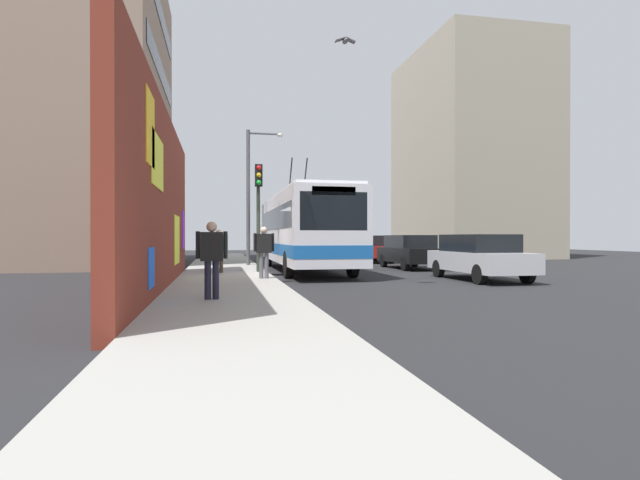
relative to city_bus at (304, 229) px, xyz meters
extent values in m
plane|color=#232326|center=(-3.64, 1.80, -1.86)|extent=(80.00, 80.00, 0.00)
cube|color=#9E9B93|center=(-3.64, 3.40, -1.79)|extent=(48.00, 3.20, 0.15)
cube|color=maroon|center=(-7.52, 5.15, 0.58)|extent=(14.23, 0.30, 4.89)
cube|color=yellow|center=(-11.14, 4.99, 1.79)|extent=(1.20, 0.02, 1.47)
cube|color=yellow|center=(-9.88, 4.99, 1.31)|extent=(2.15, 0.02, 1.17)
cube|color=blue|center=(-11.03, 4.99, -0.99)|extent=(0.89, 0.02, 0.82)
cube|color=#8C19D8|center=(-1.58, 4.99, -0.09)|extent=(1.10, 0.02, 1.47)
cube|color=yellow|center=(-4.59, 4.99, -0.46)|extent=(1.94, 0.02, 1.58)
cube|color=gray|center=(7.87, 11.00, 6.56)|extent=(13.74, 8.34, 16.85)
cube|color=black|center=(7.87, 6.81, 2.54)|extent=(11.68, 0.04, 1.10)
cube|color=black|center=(7.87, 6.81, 5.74)|extent=(11.68, 0.04, 1.10)
cube|color=black|center=(7.87, 6.81, 8.94)|extent=(11.68, 0.04, 1.10)
cube|color=black|center=(7.87, 6.81, 12.14)|extent=(11.68, 0.04, 1.10)
cube|color=#9E937F|center=(13.87, -15.20, 5.95)|extent=(11.95, 8.32, 15.63)
cube|color=black|center=(13.87, -19.38, 2.54)|extent=(10.16, 0.04, 1.10)
cube|color=black|center=(13.87, -19.38, 5.74)|extent=(10.16, 0.04, 1.10)
cube|color=black|center=(13.87, -19.38, 8.94)|extent=(10.16, 0.04, 1.10)
cube|color=silver|center=(0.01, 0.00, -0.02)|extent=(11.77, 2.63, 2.79)
cube|color=silver|center=(0.01, 0.00, 1.43)|extent=(11.30, 2.42, 0.12)
cube|color=#1959A5|center=(0.01, 0.00, -0.86)|extent=(11.79, 2.65, 0.44)
cube|color=black|center=(-5.86, 0.00, 0.47)|extent=(0.04, 2.23, 1.25)
cube|color=black|center=(0.01, 0.00, 0.40)|extent=(10.82, 2.66, 0.89)
cube|color=orange|center=(-5.85, 0.00, 1.12)|extent=(0.06, 1.45, 0.28)
cylinder|color=black|center=(1.77, -0.35, 2.27)|extent=(1.43, 0.06, 2.00)
cylinder|color=black|center=(1.77, 0.35, 2.27)|extent=(1.43, 0.06, 2.00)
cylinder|color=black|center=(-3.76, -1.19, -1.36)|extent=(1.00, 0.28, 1.00)
cylinder|color=black|center=(-3.76, 1.19, -1.36)|extent=(1.00, 0.28, 1.00)
cylinder|color=black|center=(3.77, -1.19, -1.36)|extent=(1.00, 0.28, 1.00)
cylinder|color=black|center=(3.77, 1.19, -1.36)|extent=(1.00, 0.28, 1.00)
cube|color=#B7B7BC|center=(-5.74, -5.20, -1.21)|extent=(4.55, 1.87, 0.66)
cube|color=black|center=(-5.65, -5.20, -0.58)|extent=(2.73, 1.68, 0.60)
cylinder|color=black|center=(-7.24, -6.03, -1.54)|extent=(0.64, 0.22, 0.64)
cylinder|color=black|center=(-7.24, -4.37, -1.54)|extent=(0.64, 0.22, 0.64)
cylinder|color=black|center=(-4.24, -6.03, -1.54)|extent=(0.64, 0.22, 0.64)
cylinder|color=black|center=(-4.24, -4.37, -1.54)|extent=(0.64, 0.22, 0.64)
cube|color=black|center=(0.68, -5.20, -1.21)|extent=(4.48, 1.82, 0.66)
cube|color=black|center=(0.76, -5.20, -0.58)|extent=(2.69, 1.64, 0.60)
cylinder|color=black|center=(-0.80, -6.01, -1.54)|extent=(0.64, 0.22, 0.64)
cylinder|color=black|center=(-0.80, -4.39, -1.54)|extent=(0.64, 0.22, 0.64)
cylinder|color=black|center=(2.15, -6.01, -1.54)|extent=(0.64, 0.22, 0.64)
cylinder|color=black|center=(2.15, -4.39, -1.54)|extent=(0.64, 0.22, 0.64)
cube|color=#B21E19|center=(6.94, -5.20, -1.21)|extent=(4.47, 1.74, 0.66)
cube|color=black|center=(7.03, -5.20, -0.58)|extent=(2.68, 1.57, 0.60)
cylinder|color=black|center=(5.47, -5.97, -1.54)|extent=(0.64, 0.22, 0.64)
cylinder|color=black|center=(5.47, -4.43, -1.54)|extent=(0.64, 0.22, 0.64)
cylinder|color=black|center=(8.42, -5.97, -1.54)|extent=(0.64, 0.22, 0.64)
cylinder|color=black|center=(8.42, -4.43, -1.54)|extent=(0.64, 0.22, 0.64)
cylinder|color=#595960|center=(-5.37, 2.13, -1.30)|extent=(0.14, 0.14, 0.83)
cylinder|color=#595960|center=(-5.37, 2.30, -1.30)|extent=(0.14, 0.14, 0.83)
cube|color=black|center=(-5.37, 2.21, -0.57)|extent=(0.22, 0.48, 0.62)
cylinder|color=black|center=(-5.37, 1.92, -0.54)|extent=(0.09, 0.09, 0.59)
cylinder|color=black|center=(-5.37, 2.50, -0.54)|extent=(0.09, 0.09, 0.59)
sphere|color=beige|center=(-5.37, 2.21, -0.15)|extent=(0.22, 0.22, 0.22)
cylinder|color=#1E1E2D|center=(-10.63, 3.71, -1.30)|extent=(0.14, 0.14, 0.83)
cylinder|color=#1E1E2D|center=(-10.63, 3.88, -1.30)|extent=(0.14, 0.14, 0.83)
cube|color=black|center=(-10.63, 3.80, -0.57)|extent=(0.22, 0.48, 0.62)
cylinder|color=black|center=(-10.63, 3.51, -0.54)|extent=(0.09, 0.09, 0.59)
cylinder|color=black|center=(-10.63, 4.09, -0.54)|extent=(0.09, 0.09, 0.59)
sphere|color=tan|center=(-10.63, 3.80, -0.15)|extent=(0.22, 0.22, 0.22)
cylinder|color=#3F3326|center=(-2.45, 3.56, -1.31)|extent=(0.14, 0.14, 0.80)
cylinder|color=#3F3326|center=(-2.45, 3.72, -1.31)|extent=(0.14, 0.14, 0.80)
cube|color=#338C4C|center=(-2.45, 3.64, -0.61)|extent=(0.22, 0.47, 0.60)
cylinder|color=#338C4C|center=(-2.45, 3.35, -0.58)|extent=(0.09, 0.09, 0.57)
cylinder|color=#338C4C|center=(-2.45, 3.92, -0.58)|extent=(0.09, 0.09, 0.57)
sphere|color=tan|center=(-2.45, 3.64, -0.20)|extent=(0.22, 0.22, 0.22)
cube|color=#593319|center=(-2.45, 3.99, -0.86)|extent=(0.14, 0.10, 0.24)
cylinder|color=#2D382D|center=(-2.21, 2.15, 0.36)|extent=(0.14, 0.14, 4.14)
cube|color=black|center=(-2.43, 2.15, 1.98)|extent=(0.20, 0.28, 0.84)
sphere|color=red|center=(-2.54, 2.15, 2.26)|extent=(0.18, 0.18, 0.18)
sphere|color=yellow|center=(-2.54, 2.15, 1.98)|extent=(0.18, 0.18, 0.18)
sphere|color=green|center=(-2.54, 2.15, 1.70)|extent=(0.18, 0.18, 0.18)
cylinder|color=#4C4C51|center=(2.70, 2.25, 1.53)|extent=(0.18, 0.18, 6.49)
cylinder|color=#4C4C51|center=(2.70, 1.48, 4.63)|extent=(0.10, 1.54, 0.10)
ellipsoid|color=silver|center=(2.70, 0.71, 4.58)|extent=(0.44, 0.28, 0.20)
ellipsoid|color=slate|center=(-8.59, 0.32, 4.88)|extent=(0.32, 0.14, 0.12)
cube|color=slate|center=(-8.59, 0.18, 4.91)|extent=(0.20, 0.27, 0.12)
cube|color=slate|center=(-8.59, 0.46, 4.91)|extent=(0.20, 0.27, 0.12)
cylinder|color=black|center=(-1.90, 1.20, -1.86)|extent=(1.14, 1.14, 0.00)
camera|label=1|loc=(-21.68, 3.66, -0.37)|focal=28.25mm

